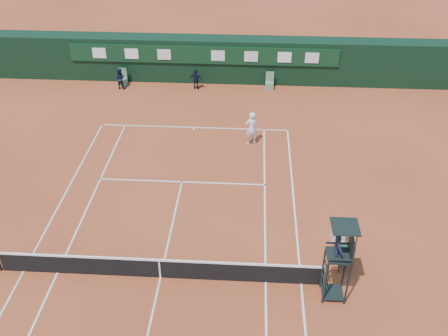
{
  "coord_description": "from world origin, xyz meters",
  "views": [
    {
      "loc": [
        3.32,
        -13.56,
        14.54
      ],
      "look_at": [
        2.13,
        6.0,
        1.2
      ],
      "focal_mm": 40.0,
      "sensor_mm": 36.0,
      "label": 1
    }
  ],
  "objects_px": {
    "cooler": "(338,233)",
    "tennis_net": "(160,268)",
    "umpire_chair": "(340,247)",
    "player_bench": "(346,252)",
    "player": "(251,128)"
  },
  "relations": [
    {
      "from": "tennis_net",
      "to": "player_bench",
      "type": "distance_m",
      "value": 7.41
    },
    {
      "from": "cooler",
      "to": "player_bench",
      "type": "bearing_deg",
      "value": -85.75
    },
    {
      "from": "player_bench",
      "to": "player",
      "type": "xyz_separation_m",
      "value": [
        -3.94,
        9.05,
        0.38
      ]
    },
    {
      "from": "tennis_net",
      "to": "player_bench",
      "type": "xyz_separation_m",
      "value": [
        7.31,
        1.23,
        0.09
      ]
    },
    {
      "from": "umpire_chair",
      "to": "player_bench",
      "type": "relative_size",
      "value": 2.85
    },
    {
      "from": "umpire_chair",
      "to": "cooler",
      "type": "bearing_deg",
      "value": 78.97
    },
    {
      "from": "cooler",
      "to": "player",
      "type": "relative_size",
      "value": 0.33
    },
    {
      "from": "tennis_net",
      "to": "cooler",
      "type": "bearing_deg",
      "value": 20.3
    },
    {
      "from": "tennis_net",
      "to": "player_bench",
      "type": "height_order",
      "value": "same"
    },
    {
      "from": "umpire_chair",
      "to": "player",
      "type": "height_order",
      "value": "umpire_chair"
    },
    {
      "from": "tennis_net",
      "to": "player",
      "type": "relative_size",
      "value": 6.59
    },
    {
      "from": "tennis_net",
      "to": "umpire_chair",
      "type": "relative_size",
      "value": 3.77
    },
    {
      "from": "umpire_chair",
      "to": "cooler",
      "type": "relative_size",
      "value": 5.3
    },
    {
      "from": "umpire_chair",
      "to": "player_bench",
      "type": "xyz_separation_m",
      "value": [
        0.72,
        1.72,
        -1.86
      ]
    },
    {
      "from": "cooler",
      "to": "tennis_net",
      "type": "bearing_deg",
      "value": -159.7
    }
  ]
}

